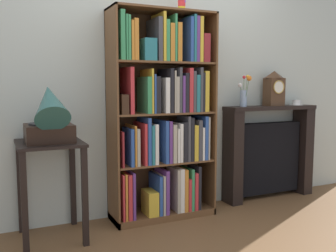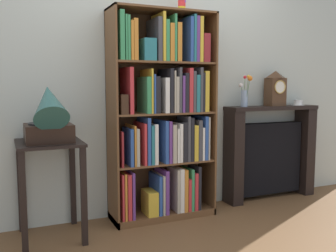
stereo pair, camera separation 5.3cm
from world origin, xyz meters
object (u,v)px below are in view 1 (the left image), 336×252
at_px(flower_vase, 244,94).
at_px(teacup_with_saucer, 296,103).
at_px(gramophone, 50,116).
at_px(mantel_clock, 274,88).
at_px(cup_stack, 182,1).
at_px(fireplace_mantel, 268,153).
at_px(side_table_left, 50,168).
at_px(bookshelf, 164,120).

relative_size(flower_vase, teacup_with_saucer, 2.26).
bearing_deg(gramophone, flower_vase, 6.53).
relative_size(mantel_clock, teacup_with_saucer, 2.58).
bearing_deg(gramophone, mantel_clock, 5.52).
xyz_separation_m(cup_stack, gramophone, (-1.20, -0.18, -0.98)).
height_order(cup_stack, teacup_with_saucer, cup_stack).
height_order(gramophone, teacup_with_saucer, gramophone).
relative_size(cup_stack, mantel_clock, 0.52).
distance_m(fireplace_mantel, flower_vase, 0.73).
distance_m(side_table_left, mantel_clock, 2.40).
distance_m(gramophone, teacup_with_saucer, 2.64).
height_order(bookshelf, cup_stack, cup_stack).
distance_m(side_table_left, gramophone, 0.41).
relative_size(cup_stack, gramophone, 0.37).
distance_m(cup_stack, flower_vase, 1.11).
xyz_separation_m(fireplace_mantel, flower_vase, (-0.35, -0.02, 0.64)).
bearing_deg(gramophone, bookshelf, 8.94).
bearing_deg(mantel_clock, cup_stack, -177.86).
relative_size(side_table_left, mantel_clock, 2.12).
xyz_separation_m(bookshelf, cup_stack, (0.18, 0.02, 1.06)).
bearing_deg(bookshelf, side_table_left, -174.91).
bearing_deg(cup_stack, gramophone, -171.36).
bearing_deg(mantel_clock, flower_vase, -179.57).
xyz_separation_m(fireplace_mantel, mantel_clock, (0.04, -0.02, 0.69)).
bearing_deg(bookshelf, gramophone, -171.06).
xyz_separation_m(bookshelf, side_table_left, (-1.02, -0.09, -0.33)).
distance_m(gramophone, fireplace_mantel, 2.35).
bearing_deg(bookshelf, fireplace_mantel, 3.89).
height_order(side_table_left, flower_vase, flower_vase).
distance_m(cup_stack, gramophone, 1.56).
xyz_separation_m(bookshelf, gramophone, (-1.02, -0.16, 0.08)).
height_order(bookshelf, fireplace_mantel, bookshelf).
bearing_deg(bookshelf, flower_vase, 3.83).
bearing_deg(side_table_left, fireplace_mantel, 4.43).
bearing_deg(fireplace_mantel, cup_stack, -176.63).
distance_m(fireplace_mantel, teacup_with_saucer, 0.64).
bearing_deg(mantel_clock, bookshelf, -177.18).
distance_m(flower_vase, teacup_with_saucer, 0.71).
relative_size(side_table_left, teacup_with_saucer, 5.47).
xyz_separation_m(side_table_left, fireplace_mantel, (2.28, 0.18, -0.08)).
height_order(bookshelf, teacup_with_saucer, bookshelf).
height_order(flower_vase, teacup_with_saucer, flower_vase).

